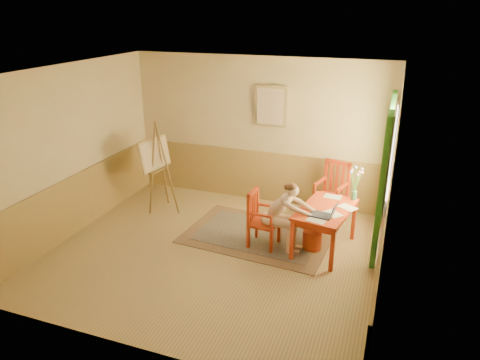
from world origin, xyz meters
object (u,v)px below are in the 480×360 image
at_px(chair_left, 261,219).
at_px(table, 325,213).
at_px(chair_back, 332,193).
at_px(figure, 282,213).
at_px(laptop, 325,214).
at_px(easel, 156,158).

bearing_deg(chair_left, table, 12.39).
height_order(chair_back, figure, figure).
bearing_deg(chair_back, table, -86.78).
relative_size(chair_back, laptop, 2.62).
bearing_deg(chair_left, chair_back, 54.27).
relative_size(laptop, easel, 0.24).
relative_size(chair_back, figure, 0.95).
distance_m(table, chair_back, 1.06).
relative_size(table, chair_left, 1.38).
height_order(table, laptop, laptop).
distance_m(chair_back, laptop, 1.38).
xyz_separation_m(table, laptop, (0.03, -0.30, 0.14)).
distance_m(chair_left, easel, 2.42).
height_order(chair_left, chair_back, chair_back).
bearing_deg(easel, chair_back, 10.32).
distance_m(laptop, easel, 3.36).
relative_size(table, chair_back, 1.18).
bearing_deg(laptop, chair_back, 93.80).
distance_m(table, easel, 3.28).
distance_m(chair_left, laptop, 1.05).
height_order(chair_back, easel, easel).
bearing_deg(chair_left, easel, 162.86).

